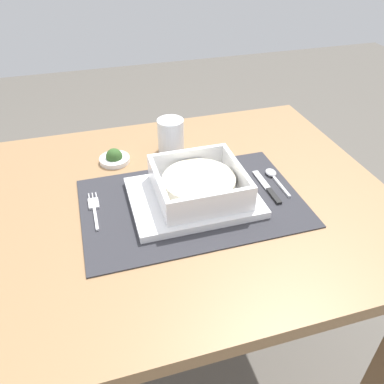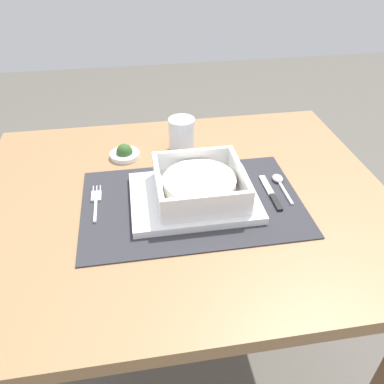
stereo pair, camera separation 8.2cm
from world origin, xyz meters
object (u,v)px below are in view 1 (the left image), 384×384
butter_knife (268,188)px  drinking_glass (171,138)px  spoon (273,175)px  condiment_saucer (114,158)px  fork (94,208)px  dining_table (183,230)px  porridge_bowl (199,184)px

butter_knife → drinking_glass: bearing=128.3°
spoon → condiment_saucer: (-0.35, 0.18, 0.00)m
fork → drinking_glass: (0.22, 0.19, 0.03)m
butter_knife → drinking_glass: size_ratio=1.51×
dining_table → spoon: 0.25m
dining_table → butter_knife: butter_knife is taller
butter_knife → porridge_bowl: bearing=178.3°
porridge_bowl → spoon: 0.20m
drinking_glass → porridge_bowl: bearing=-88.2°
fork → drinking_glass: 0.29m
dining_table → porridge_bowl: size_ratio=5.01×
drinking_glass → condiment_saucer: size_ratio=1.18×
spoon → drinking_glass: (-0.20, 0.19, 0.03)m
dining_table → condiment_saucer: size_ratio=12.27×
fork → dining_table: bearing=-2.3°
fork → porridge_bowl: bearing=-7.5°
dining_table → butter_knife: size_ratio=6.90×
spoon → condiment_saucer: condiment_saucer is taller
fork → butter_knife: size_ratio=0.95×
porridge_bowl → drinking_glass: 0.22m
butter_knife → fork: bearing=176.6°
porridge_bowl → fork: bearing=172.7°
spoon → condiment_saucer: bearing=157.3°
spoon → butter_knife: spoon is taller
fork → condiment_saucer: bearing=69.6°
spoon → butter_knife: bearing=-123.3°
dining_table → butter_knife: bearing=-10.0°
dining_table → drinking_glass: bearing=82.8°
butter_knife → condiment_saucer: 0.39m
porridge_bowl → spoon: (0.19, 0.03, -0.03)m
dining_table → drinking_glass: 0.24m
fork → condiment_saucer: 0.19m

